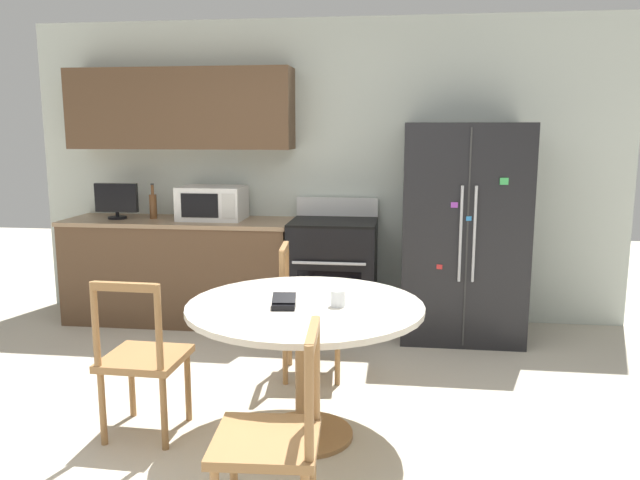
% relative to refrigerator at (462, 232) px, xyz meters
% --- Properties ---
extents(ground_plane, '(14.00, 14.00, 0.00)m').
position_rel_refrigerator_xyz_m(ground_plane, '(-1.17, -2.20, -0.86)').
color(ground_plane, beige).
extents(back_wall, '(5.20, 0.44, 2.60)m').
position_rel_refrigerator_xyz_m(back_wall, '(-1.48, 0.39, 0.58)').
color(back_wall, silver).
rests_on(back_wall, ground_plane).
extents(kitchen_counter, '(1.97, 0.64, 0.90)m').
position_rel_refrigerator_xyz_m(kitchen_counter, '(-2.40, 0.09, -0.41)').
color(kitchen_counter, brown).
rests_on(kitchen_counter, ground_plane).
extents(refrigerator, '(0.95, 0.78, 1.72)m').
position_rel_refrigerator_xyz_m(refrigerator, '(0.00, 0.00, 0.00)').
color(refrigerator, black).
rests_on(refrigerator, ground_plane).
extents(oven_range, '(0.71, 0.68, 1.08)m').
position_rel_refrigerator_xyz_m(oven_range, '(-1.05, 0.06, -0.39)').
color(oven_range, black).
rests_on(oven_range, ground_plane).
extents(microwave, '(0.55, 0.40, 0.29)m').
position_rel_refrigerator_xyz_m(microwave, '(-2.10, 0.13, 0.19)').
color(microwave, white).
rests_on(microwave, kitchen_counter).
extents(countertop_tv, '(0.38, 0.16, 0.31)m').
position_rel_refrigerator_xyz_m(countertop_tv, '(-2.94, 0.05, 0.21)').
color(countertop_tv, black).
rests_on(countertop_tv, kitchen_counter).
extents(counter_bottle, '(0.06, 0.06, 0.31)m').
position_rel_refrigerator_xyz_m(counter_bottle, '(-2.63, 0.11, 0.16)').
color(counter_bottle, brown).
rests_on(counter_bottle, kitchen_counter).
extents(dining_table, '(1.26, 1.26, 0.75)m').
position_rel_refrigerator_xyz_m(dining_table, '(-0.99, -1.89, -0.24)').
color(dining_table, beige).
rests_on(dining_table, ground_plane).
extents(dining_chair_far, '(0.46, 0.46, 0.90)m').
position_rel_refrigerator_xyz_m(dining_chair_far, '(-1.10, -1.02, -0.42)').
color(dining_chair_far, '#9E7042').
rests_on(dining_chair_far, ground_plane).
extents(dining_chair_left, '(0.43, 0.43, 0.90)m').
position_rel_refrigerator_xyz_m(dining_chair_left, '(-1.87, -1.98, -0.42)').
color(dining_chair_left, '#9E7042').
rests_on(dining_chair_left, ground_plane).
extents(dining_chair_near, '(0.45, 0.45, 0.90)m').
position_rel_refrigerator_xyz_m(dining_chair_near, '(-0.98, -2.77, -0.42)').
color(dining_chair_near, '#9E7042').
rests_on(dining_chair_near, ground_plane).
extents(candle_glass, '(0.08, 0.08, 0.09)m').
position_rel_refrigerator_xyz_m(candle_glass, '(-0.81, -1.91, -0.07)').
color(candle_glass, silver).
rests_on(candle_glass, dining_table).
extents(wallet, '(0.13, 0.14, 0.07)m').
position_rel_refrigerator_xyz_m(wallet, '(-1.08, -1.98, -0.08)').
color(wallet, black).
rests_on(wallet, dining_table).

